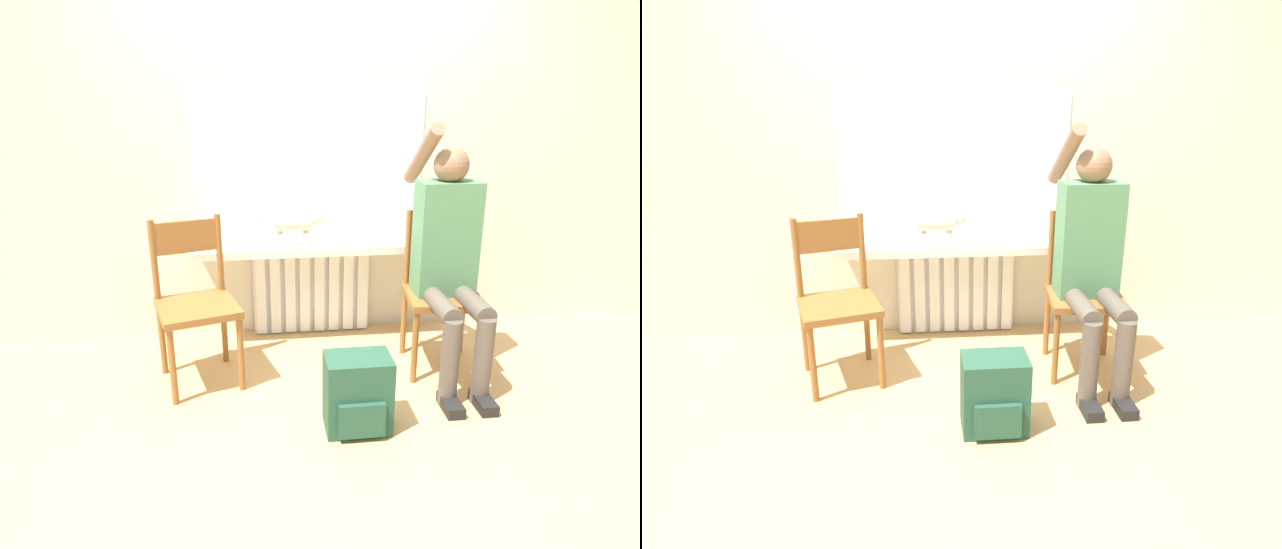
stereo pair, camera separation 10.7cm
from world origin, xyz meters
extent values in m
plane|color=tan|center=(0.00, 0.00, 0.00)|extent=(12.00, 12.00, 0.00)
cube|color=beige|center=(0.00, 1.23, 1.35)|extent=(7.00, 0.06, 2.70)
cube|color=white|center=(0.00, 1.16, 0.31)|extent=(0.79, 0.05, 0.62)
cube|color=white|center=(-0.35, 1.12, 0.31)|extent=(0.07, 0.03, 0.59)
cube|color=white|center=(-0.25, 1.12, 0.31)|extent=(0.07, 0.03, 0.59)
cube|color=white|center=(-0.15, 1.12, 0.31)|extent=(0.07, 0.03, 0.59)
cube|color=white|center=(-0.05, 1.12, 0.31)|extent=(0.07, 0.03, 0.59)
cube|color=white|center=(0.05, 1.12, 0.31)|extent=(0.07, 0.03, 0.59)
cube|color=white|center=(0.15, 1.12, 0.31)|extent=(0.07, 0.03, 0.59)
cube|color=white|center=(0.25, 1.12, 0.31)|extent=(0.07, 0.03, 0.59)
cube|color=white|center=(0.35, 1.12, 0.31)|extent=(0.07, 0.03, 0.59)
cube|color=silver|center=(0.00, 1.03, 0.64)|extent=(1.54, 0.33, 0.05)
cube|color=white|center=(0.00, 1.20, 1.13)|extent=(1.48, 0.01, 0.92)
cube|color=brown|center=(-0.70, 0.53, 0.45)|extent=(0.52, 0.52, 0.04)
cylinder|color=brown|center=(-0.83, 0.30, 0.22)|extent=(0.04, 0.04, 0.43)
cylinder|color=brown|center=(-0.47, 0.41, 0.22)|extent=(0.04, 0.04, 0.43)
cylinder|color=brown|center=(-0.93, 0.66, 0.22)|extent=(0.04, 0.04, 0.43)
cylinder|color=brown|center=(-0.58, 0.76, 0.22)|extent=(0.04, 0.04, 0.43)
cylinder|color=brown|center=(-0.93, 0.66, 0.70)|extent=(0.04, 0.04, 0.46)
cylinder|color=brown|center=(-0.58, 0.76, 0.70)|extent=(0.04, 0.04, 0.46)
cube|color=brown|center=(-0.76, 0.71, 0.82)|extent=(0.37, 0.13, 0.18)
cube|color=brown|center=(0.70, 0.53, 0.45)|extent=(0.46, 0.46, 0.04)
cylinder|color=brown|center=(0.50, 0.37, 0.22)|extent=(0.04, 0.04, 0.43)
cylinder|color=brown|center=(0.87, 0.33, 0.22)|extent=(0.04, 0.04, 0.43)
cylinder|color=brown|center=(0.54, 0.74, 0.22)|extent=(0.04, 0.04, 0.43)
cylinder|color=brown|center=(0.91, 0.70, 0.22)|extent=(0.04, 0.04, 0.43)
cylinder|color=brown|center=(0.54, 0.74, 0.70)|extent=(0.04, 0.04, 0.46)
cylinder|color=brown|center=(0.91, 0.70, 0.70)|extent=(0.04, 0.04, 0.46)
cube|color=brown|center=(0.72, 0.72, 0.82)|extent=(0.38, 0.06, 0.18)
cylinder|color=brown|center=(0.61, 0.34, 0.49)|extent=(0.11, 0.43, 0.11)
cylinder|color=brown|center=(0.79, 0.34, 0.49)|extent=(0.11, 0.43, 0.11)
cylinder|color=brown|center=(0.61, 0.12, 0.24)|extent=(0.10, 0.10, 0.48)
cylinder|color=brown|center=(0.79, 0.12, 0.24)|extent=(0.10, 0.10, 0.48)
cube|color=black|center=(0.61, 0.06, 0.03)|extent=(0.09, 0.20, 0.06)
cube|color=black|center=(0.79, 0.06, 0.03)|extent=(0.09, 0.20, 0.06)
cube|color=#4C7F56|center=(0.70, 0.56, 0.80)|extent=(0.34, 0.20, 0.65)
sphere|color=#846047|center=(0.70, 0.56, 1.21)|extent=(0.19, 0.19, 0.19)
cylinder|color=#846047|center=(0.58, 0.69, 1.25)|extent=(0.08, 0.50, 0.38)
cylinder|color=#4C7F56|center=(0.86, 0.52, 0.77)|extent=(0.08, 0.08, 0.52)
cylinder|color=silver|center=(-0.14, 0.97, 0.83)|extent=(0.23, 0.13, 0.13)
sphere|color=silver|center=(0.01, 0.97, 0.85)|extent=(0.10, 0.10, 0.10)
cone|color=silver|center=(0.01, 0.95, 0.89)|extent=(0.04, 0.04, 0.04)
cone|color=silver|center=(0.01, 1.00, 0.89)|extent=(0.04, 0.04, 0.04)
cylinder|color=silver|center=(-0.05, 0.94, 0.72)|extent=(0.04, 0.04, 0.09)
cylinder|color=silver|center=(-0.05, 1.00, 0.72)|extent=(0.04, 0.04, 0.09)
cylinder|color=silver|center=(-0.22, 0.94, 0.72)|extent=(0.04, 0.04, 0.09)
cylinder|color=silver|center=(-0.22, 1.00, 0.72)|extent=(0.04, 0.04, 0.09)
cylinder|color=silver|center=(-0.30, 0.97, 0.86)|extent=(0.16, 0.03, 0.11)
cube|color=#234C38|center=(0.10, -0.02, 0.19)|extent=(0.32, 0.22, 0.39)
cube|color=#234C38|center=(0.10, -0.15, 0.12)|extent=(0.22, 0.03, 0.17)
camera|label=1|loc=(-0.37, -2.26, 1.58)|focal=30.00mm
camera|label=2|loc=(-0.26, -2.28, 1.58)|focal=30.00mm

